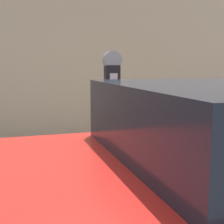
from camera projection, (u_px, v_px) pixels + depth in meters
The scene contains 2 objects.
sidewalk at pixel (117, 167), 4.55m from camera, with size 24.00×2.80×0.11m.
parking_meter at pixel (112, 101), 3.36m from camera, with size 0.19×0.14×1.57m.
Camera 1 is at (-1.13, -2.03, 1.54)m, focal length 50.00 mm.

